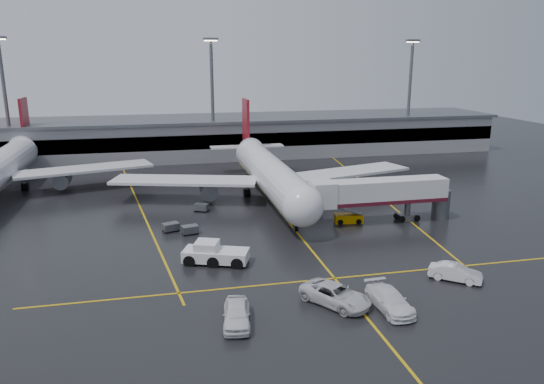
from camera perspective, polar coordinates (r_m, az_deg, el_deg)
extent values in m
plane|color=black|center=(72.66, 1.20, -2.57)|extent=(220.00, 220.00, 0.00)
cube|color=gold|center=(72.65, 1.20, -2.57)|extent=(0.25, 90.00, 0.02)
cube|color=gold|center=(52.90, 6.95, -9.47)|extent=(60.00, 0.25, 0.02)
cube|color=gold|center=(80.38, -14.55, -1.34)|extent=(9.99, 69.35, 0.02)
cube|color=gold|center=(87.45, 11.14, 0.15)|extent=(7.57, 69.64, 0.02)
cube|color=gray|center=(117.87, -4.38, 6.09)|extent=(120.00, 18.00, 8.00)
cube|color=black|center=(109.19, -3.71, 5.68)|extent=(120.00, 0.40, 3.00)
cube|color=#595B60|center=(117.30, -4.42, 8.17)|extent=(122.00, 19.00, 0.60)
cylinder|color=#595B60|center=(113.35, -27.38, 8.50)|extent=(0.70, 0.70, 25.00)
cylinder|color=#595B60|center=(110.35, -6.62, 9.90)|extent=(0.70, 0.70, 25.00)
cube|color=#595B60|center=(110.03, -6.82, 16.50)|extent=(3.00, 1.20, 0.50)
cube|color=#FFE5B2|center=(110.02, -6.81, 16.34)|extent=(2.60, 0.90, 0.20)
cylinder|color=#595B60|center=(123.47, 14.96, 10.01)|extent=(0.70, 0.70, 25.00)
cube|color=#595B60|center=(123.19, 15.36, 15.89)|extent=(3.00, 1.20, 0.50)
cube|color=#FFE5B2|center=(123.18, 15.35, 15.76)|extent=(2.60, 0.90, 0.20)
cylinder|color=silver|center=(79.10, -0.17, 2.02)|extent=(5.20, 36.00, 5.20)
sphere|color=silver|center=(62.19, 3.41, -1.55)|extent=(5.20, 5.20, 5.20)
cone|color=silver|center=(99.21, -2.79, 4.96)|extent=(4.94, 8.00, 4.94)
cube|color=maroon|center=(99.48, -2.92, 7.83)|extent=(0.50, 5.50, 8.50)
cube|color=silver|center=(99.18, -2.79, 5.07)|extent=(14.00, 3.00, 0.25)
cube|color=silver|center=(79.55, -9.67, 1.29)|extent=(22.80, 11.83, 0.40)
cube|color=silver|center=(84.80, 8.16, 2.18)|extent=(22.80, 11.83, 0.40)
cylinder|color=#595B60|center=(79.15, -7.05, 0.27)|extent=(2.60, 4.50, 2.60)
cylinder|color=#595B60|center=(83.04, 6.10, 0.99)|extent=(2.60, 4.50, 2.60)
cylinder|color=#595B60|center=(65.90, 2.65, -3.51)|extent=(0.56, 0.56, 2.00)
cylinder|color=#595B60|center=(82.12, -2.80, 0.18)|extent=(0.56, 0.56, 2.00)
cylinder|color=#595B60|center=(83.40, 1.54, 0.42)|extent=(0.56, 0.56, 2.00)
cylinder|color=black|center=(66.07, 2.65, -3.96)|extent=(0.40, 1.10, 1.10)
cylinder|color=black|center=(82.23, -2.79, -0.12)|extent=(1.00, 1.40, 1.40)
cylinder|color=black|center=(83.51, 1.54, 0.12)|extent=(1.00, 1.40, 1.40)
cone|color=silver|center=(112.55, -25.57, 4.70)|extent=(4.94, 8.00, 4.94)
cube|color=maroon|center=(112.89, -25.74, 7.23)|extent=(0.50, 5.50, 8.50)
cube|color=silver|center=(112.52, -25.58, 4.80)|extent=(14.00, 3.00, 0.25)
cube|color=silver|center=(92.03, -20.09, 2.41)|extent=(22.80, 11.83, 0.40)
cylinder|color=#595B60|center=(91.89, -22.25, 1.30)|extent=(2.60, 4.50, 2.60)
cylinder|color=#595B60|center=(95.29, -25.73, 0.76)|extent=(0.56, 0.56, 2.00)
cylinder|color=black|center=(95.39, -25.70, 0.50)|extent=(1.00, 1.40, 1.40)
cube|color=silver|center=(69.85, 12.01, 0.14)|extent=(18.00, 3.20, 3.00)
cube|color=#4D0F1C|center=(70.18, 11.96, -0.89)|extent=(18.00, 3.30, 0.50)
cube|color=silver|center=(66.91, 5.60, -0.24)|extent=(3.00, 3.40, 3.30)
cylinder|color=#595B60|center=(72.33, 14.78, -1.91)|extent=(0.80, 0.80, 3.00)
cube|color=#595B60|center=(72.63, 14.72, -2.71)|extent=(2.60, 1.60, 0.90)
cylinder|color=#595B60|center=(74.58, 18.22, -1.27)|extent=(2.40, 2.40, 4.00)
cylinder|color=black|center=(72.14, 13.95, -2.77)|extent=(0.90, 1.80, 0.90)
cylinder|color=black|center=(73.13, 15.49, -2.64)|extent=(0.90, 1.80, 0.90)
cube|color=white|center=(56.24, -6.24, -6.96)|extent=(7.51, 5.04, 1.20)
cube|color=white|center=(56.12, -7.26, -5.95)|extent=(3.07, 3.07, 1.00)
cube|color=black|center=(56.12, -7.26, -5.95)|extent=(2.77, 2.77, 0.90)
cylinder|color=black|center=(57.02, -8.77, -7.12)|extent=(2.25, 3.25, 1.30)
cylinder|color=black|center=(56.37, -6.23, -7.29)|extent=(2.25, 3.25, 1.30)
cylinder|color=black|center=(55.83, -3.62, -7.46)|extent=(2.25, 3.25, 1.30)
cube|color=#C78800|center=(70.09, 8.47, -2.90)|extent=(3.90, 2.06, 1.14)
cube|color=#595B60|center=(69.77, 8.51, -2.05)|extent=(3.68, 1.43, 1.30)
cylinder|color=black|center=(69.90, 7.47, -3.14)|extent=(0.97, 1.84, 0.72)
cylinder|color=black|center=(70.45, 9.45, -3.07)|extent=(0.97, 1.84, 0.72)
imported|color=silver|center=(47.39, 7.05, -11.25)|extent=(6.31, 7.24, 1.85)
imported|color=white|center=(47.37, 12.92, -11.60)|extent=(2.88, 6.26, 1.77)
imported|color=silver|center=(54.88, 19.67, -8.41)|extent=(5.10, 4.57, 1.68)
imported|color=white|center=(43.99, -3.94, -13.32)|extent=(3.04, 5.79, 1.88)
cube|color=#595B60|center=(65.60, -9.08, -4.09)|extent=(2.24, 1.72, 0.90)
cylinder|color=black|center=(65.09, -9.61, -4.70)|extent=(0.40, 0.20, 0.40)
cylinder|color=black|center=(65.52, -8.27, -4.52)|extent=(0.40, 0.20, 0.40)
cylinder|color=black|center=(66.00, -9.86, -4.44)|extent=(0.40, 0.20, 0.40)
cylinder|color=black|center=(66.42, -8.53, -4.26)|extent=(0.40, 0.20, 0.40)
cube|color=#595B60|center=(67.02, -11.16, -3.78)|extent=(2.32, 1.89, 0.90)
cylinder|color=black|center=(66.46, -11.63, -4.39)|extent=(0.40, 0.20, 0.40)
cylinder|color=black|center=(66.99, -10.34, -4.17)|extent=(0.40, 0.20, 0.40)
cylinder|color=black|center=(67.35, -11.93, -4.15)|extent=(0.40, 0.20, 0.40)
cylinder|color=black|center=(67.87, -10.66, -3.93)|extent=(0.40, 0.20, 0.40)
cube|color=#595B60|center=(74.97, -7.86, -1.64)|extent=(2.36, 2.03, 0.90)
cylinder|color=black|center=(74.93, -8.55, -2.05)|extent=(0.40, 0.20, 0.40)
cylinder|color=black|center=(74.39, -7.40, -2.14)|extent=(0.40, 0.20, 0.40)
cylinder|color=black|center=(75.82, -8.28, -1.84)|extent=(0.40, 0.20, 0.40)
cylinder|color=black|center=(75.29, -7.14, -1.92)|extent=(0.40, 0.20, 0.40)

